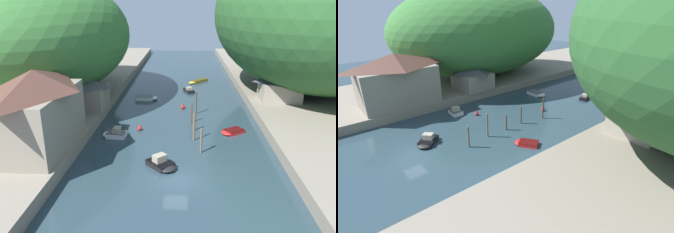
% 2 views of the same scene
% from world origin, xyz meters
% --- Properties ---
extents(water_surface, '(130.00, 130.00, 0.00)m').
position_xyz_m(water_surface, '(0.00, 30.00, 0.00)').
color(water_surface, '#283D47').
rests_on(water_surface, ground).
extents(left_bank, '(22.00, 120.00, 1.49)m').
position_xyz_m(left_bank, '(-22.50, 30.00, 0.74)').
color(left_bank, gray).
rests_on(left_bank, ground).
extents(hillside_left, '(29.43, 41.20, 20.01)m').
position_xyz_m(hillside_left, '(-23.60, 26.74, 11.49)').
color(hillside_left, '#387033').
rests_on(hillside_left, left_bank).
extents(waterfront_building, '(6.95, 13.43, 8.72)m').
position_xyz_m(waterfront_building, '(-15.16, 4.23, 5.99)').
color(waterfront_building, gray).
rests_on(waterfront_building, left_bank).
extents(boathouse_shed, '(7.62, 6.59, 4.89)m').
position_xyz_m(boathouse_shed, '(-14.78, 18.81, 4.02)').
color(boathouse_shed, gray).
rests_on(boathouse_shed, left_bank).
extents(right_bank_cottage, '(6.69, 5.57, 4.69)m').
position_xyz_m(right_bank_cottage, '(16.35, 24.42, 3.92)').
color(right_bank_cottage, gray).
rests_on(right_bank_cottage, right_bank).
extents(boat_mid_channel, '(3.82, 3.90, 1.35)m').
position_xyz_m(boat_mid_channel, '(-1.54, 2.70, 0.41)').
color(boat_mid_channel, black).
rests_on(boat_mid_channel, water_surface).
extents(boat_white_cruiser, '(4.01, 2.06, 0.67)m').
position_xyz_m(boat_white_cruiser, '(-6.05, 28.80, 0.33)').
color(boat_white_cruiser, white).
rests_on(boat_white_cruiser, water_surface).
extents(boat_far_upstream, '(4.77, 5.08, 0.51)m').
position_xyz_m(boat_far_upstream, '(3.57, 43.07, 0.25)').
color(boat_far_upstream, gold).
rests_on(boat_far_upstream, water_surface).
extents(boat_red_skiff, '(3.60, 3.22, 0.50)m').
position_xyz_m(boat_red_skiff, '(7.20, 12.94, 0.25)').
color(boat_red_skiff, red).
rests_on(boat_red_skiff, water_surface).
extents(boat_cabin_cruiser, '(2.64, 4.32, 1.01)m').
position_xyz_m(boat_cabin_cruiser, '(1.47, 34.98, 0.32)').
color(boat_cabin_cruiser, black).
rests_on(boat_cabin_cruiser, water_surface).
extents(boat_near_quay, '(3.24, 2.06, 1.38)m').
position_xyz_m(boat_near_quay, '(-8.44, 10.91, 0.44)').
color(boat_near_quay, white).
rests_on(boat_near_quay, water_surface).
extents(mooring_post_nearest, '(0.26, 0.26, 3.10)m').
position_xyz_m(mooring_post_nearest, '(2.77, 6.64, 1.56)').
color(mooring_post_nearest, brown).
rests_on(mooring_post_nearest, water_surface).
extents(mooring_post_second, '(0.25, 0.25, 3.67)m').
position_xyz_m(mooring_post_second, '(2.03, 10.28, 1.84)').
color(mooring_post_second, brown).
rests_on(mooring_post_second, water_surface).
extents(mooring_post_middle, '(0.27, 0.27, 2.53)m').
position_xyz_m(mooring_post_middle, '(2.06, 13.72, 1.27)').
color(mooring_post_middle, brown).
rests_on(mooring_post_middle, water_surface).
extents(mooring_post_fourth, '(0.23, 0.23, 2.91)m').
position_xyz_m(mooring_post_fourth, '(1.82, 16.99, 1.46)').
color(mooring_post_fourth, '#4C3D2D').
rests_on(mooring_post_fourth, water_surface).
extents(mooring_post_farthest, '(0.24, 0.24, 3.66)m').
position_xyz_m(mooring_post_farthest, '(2.62, 21.15, 1.84)').
color(mooring_post_farthest, '#4C3D2D').
rests_on(mooring_post_farthest, water_surface).
extents(channel_buoy_near, '(0.66, 0.66, 0.99)m').
position_xyz_m(channel_buoy_near, '(0.52, 23.53, 0.38)').
color(channel_buoy_near, red).
rests_on(channel_buoy_near, water_surface).
extents(channel_buoy_far, '(0.61, 0.61, 0.92)m').
position_xyz_m(channel_buoy_far, '(-5.40, 13.38, 0.36)').
color(channel_buoy_far, red).
rests_on(channel_buoy_far, water_surface).
extents(person_on_quay, '(0.33, 0.43, 1.69)m').
position_xyz_m(person_on_quay, '(-13.05, 5.40, 2.47)').
color(person_on_quay, '#282D3D').
rests_on(person_on_quay, left_bank).
extents(person_by_boathouse, '(0.32, 0.43, 1.69)m').
position_xyz_m(person_by_boathouse, '(-13.39, 21.85, 2.47)').
color(person_by_boathouse, '#282D3D').
rests_on(person_by_boathouse, left_bank).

